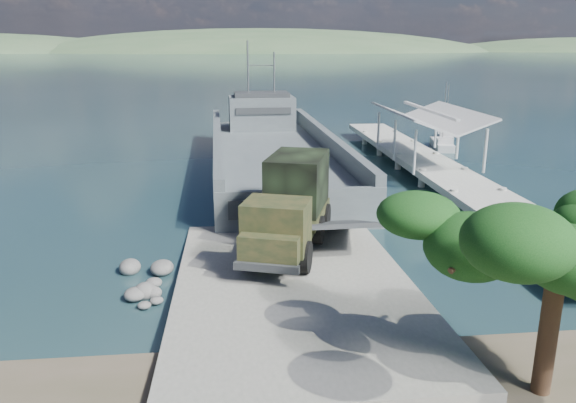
% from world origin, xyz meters
% --- Properties ---
extents(ground, '(1400.00, 1400.00, 0.00)m').
position_xyz_m(ground, '(0.00, 0.00, 0.00)').
color(ground, '#18373B').
rests_on(ground, ground).
extents(boat_ramp, '(10.00, 18.00, 0.50)m').
position_xyz_m(boat_ramp, '(0.00, -1.00, 0.25)').
color(boat_ramp, gray).
rests_on(boat_ramp, ground).
extents(shoreline_rocks, '(3.20, 5.60, 0.90)m').
position_xyz_m(shoreline_rocks, '(-6.20, 0.50, 0.00)').
color(shoreline_rocks, '#555553').
rests_on(shoreline_rocks, ground).
extents(distant_headlands, '(1000.00, 240.00, 48.00)m').
position_xyz_m(distant_headlands, '(50.00, 560.00, 0.00)').
color(distant_headlands, '#3B5A38').
rests_on(distant_headlands, ground).
extents(pier, '(6.40, 44.00, 6.10)m').
position_xyz_m(pier, '(13.00, 18.77, 1.60)').
color(pier, '#9E9E95').
rests_on(pier, ground).
extents(landing_craft, '(10.46, 38.21, 11.28)m').
position_xyz_m(landing_craft, '(0.91, 22.67, 0.92)').
color(landing_craft, '#4A5357').
rests_on(landing_craft, ground).
extents(military_truck, '(5.46, 9.63, 4.29)m').
position_xyz_m(military_truck, '(0.35, 3.46, 2.63)').
color(military_truck, black).
rests_on(military_truck, boat_ramp).
extents(soldier, '(0.63, 0.45, 1.63)m').
position_xyz_m(soldier, '(-1.76, 0.72, 1.31)').
color(soldier, black).
rests_on(soldier, boat_ramp).
extents(sailboat_near, '(2.68, 5.74, 6.74)m').
position_xyz_m(sailboat_near, '(18.57, 30.82, 0.36)').
color(sailboat_near, '#BEBEBE').
rests_on(sailboat_near, ground).
extents(sailboat_far, '(2.96, 5.29, 6.19)m').
position_xyz_m(sailboat_far, '(20.64, 35.41, 0.33)').
color(sailboat_far, '#BEBEBE').
rests_on(sailboat_far, ground).
extents(overhang_tree, '(6.94, 6.40, 6.31)m').
position_xyz_m(overhang_tree, '(5.92, -8.92, 5.05)').
color(overhang_tree, '#392317').
rests_on(overhang_tree, ground).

